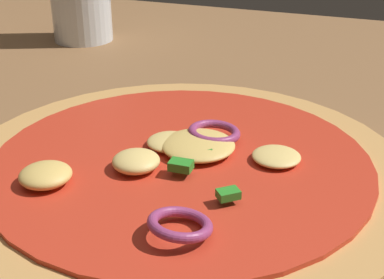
# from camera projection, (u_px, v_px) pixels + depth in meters

# --- Properties ---
(dining_table) EXTENTS (1.12, 0.99, 0.03)m
(dining_table) POSITION_uv_depth(u_px,v_px,m) (142.00, 178.00, 0.39)
(dining_table) COLOR brown
(dining_table) RESTS_ON ground
(pizza) EXTENTS (0.30, 0.30, 0.03)m
(pizza) POSITION_uv_depth(u_px,v_px,m) (181.00, 168.00, 0.35)
(pizza) COLOR tan
(pizza) RESTS_ON dining_table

